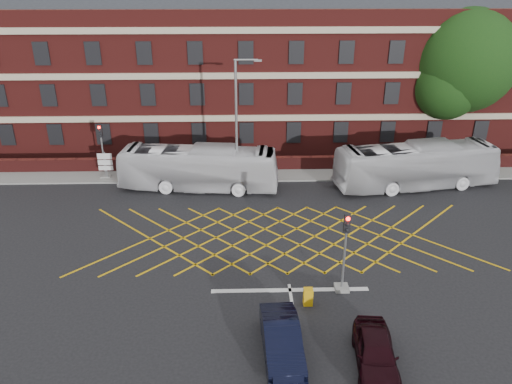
{
  "coord_description": "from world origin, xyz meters",
  "views": [
    {
      "loc": [
        -2.29,
        -24.45,
        14.98
      ],
      "look_at": [
        -1.59,
        1.5,
        3.24
      ],
      "focal_mm": 35.0,
      "sensor_mm": 36.0,
      "label": 1
    }
  ],
  "objects_px": {
    "bus_left": "(199,168)",
    "deciduous_tree": "(463,68)",
    "traffic_light_far": "(103,157)",
    "bus_right": "(416,166)",
    "car_maroon": "(376,352)",
    "street_lamp": "(238,147)",
    "traffic_light_near": "(344,260)",
    "utility_cabinet": "(308,297)",
    "direction_signs": "(105,163)",
    "car_navy": "(282,340)"
  },
  "relations": [
    {
      "from": "deciduous_tree",
      "to": "street_lamp",
      "type": "height_order",
      "value": "deciduous_tree"
    },
    {
      "from": "car_maroon",
      "to": "deciduous_tree",
      "type": "bearing_deg",
      "value": 69.17
    },
    {
      "from": "deciduous_tree",
      "to": "car_maroon",
      "type": "bearing_deg",
      "value": -116.75
    },
    {
      "from": "utility_cabinet",
      "to": "car_navy",
      "type": "bearing_deg",
      "value": -114.6
    },
    {
      "from": "bus_left",
      "to": "direction_signs",
      "type": "relative_size",
      "value": 5.25
    },
    {
      "from": "car_maroon",
      "to": "traffic_light_near",
      "type": "distance_m",
      "value": 5.43
    },
    {
      "from": "bus_left",
      "to": "deciduous_tree",
      "type": "relative_size",
      "value": 0.95
    },
    {
      "from": "bus_right",
      "to": "car_navy",
      "type": "xyz_separation_m",
      "value": [
        -11.15,
        -17.36,
        -0.94
      ]
    },
    {
      "from": "bus_left",
      "to": "utility_cabinet",
      "type": "xyz_separation_m",
      "value": [
        6.32,
        -14.17,
        -1.16
      ]
    },
    {
      "from": "bus_left",
      "to": "utility_cabinet",
      "type": "height_order",
      "value": "bus_left"
    },
    {
      "from": "traffic_light_far",
      "to": "car_navy",
      "type": "bearing_deg",
      "value": -58.16
    },
    {
      "from": "car_maroon",
      "to": "utility_cabinet",
      "type": "relative_size",
      "value": 4.51
    },
    {
      "from": "bus_left",
      "to": "bus_right",
      "type": "xyz_separation_m",
      "value": [
        15.94,
        -0.15,
        0.06
      ]
    },
    {
      "from": "car_maroon",
      "to": "direction_signs",
      "type": "xyz_separation_m",
      "value": [
        -15.82,
        20.17,
        0.69
      ]
    },
    {
      "from": "bus_right",
      "to": "deciduous_tree",
      "type": "relative_size",
      "value": 0.98
    },
    {
      "from": "deciduous_tree",
      "to": "direction_signs",
      "type": "relative_size",
      "value": 5.55
    },
    {
      "from": "car_navy",
      "to": "car_maroon",
      "type": "distance_m",
      "value": 3.85
    },
    {
      "from": "bus_left",
      "to": "car_maroon",
      "type": "distance_m",
      "value": 20.23
    },
    {
      "from": "traffic_light_far",
      "to": "bus_right",
      "type": "bearing_deg",
      "value": -5.64
    },
    {
      "from": "bus_right",
      "to": "car_navy",
      "type": "distance_m",
      "value": 20.65
    },
    {
      "from": "direction_signs",
      "to": "utility_cabinet",
      "type": "xyz_separation_m",
      "value": [
        13.57,
        -16.03,
        -0.93
      ]
    },
    {
      "from": "street_lamp",
      "to": "utility_cabinet",
      "type": "height_order",
      "value": "street_lamp"
    },
    {
      "from": "car_maroon",
      "to": "street_lamp",
      "type": "height_order",
      "value": "street_lamp"
    },
    {
      "from": "traffic_light_far",
      "to": "street_lamp",
      "type": "bearing_deg",
      "value": -12.69
    },
    {
      "from": "car_maroon",
      "to": "deciduous_tree",
      "type": "relative_size",
      "value": 0.33
    },
    {
      "from": "bus_left",
      "to": "car_navy",
      "type": "relative_size",
      "value": 2.61
    },
    {
      "from": "street_lamp",
      "to": "direction_signs",
      "type": "relative_size",
      "value": 4.28
    },
    {
      "from": "car_navy",
      "to": "traffic_light_near",
      "type": "bearing_deg",
      "value": 50.11
    },
    {
      "from": "bus_left",
      "to": "car_maroon",
      "type": "height_order",
      "value": "bus_left"
    },
    {
      "from": "direction_signs",
      "to": "bus_left",
      "type": "bearing_deg",
      "value": -14.43
    },
    {
      "from": "traffic_light_far",
      "to": "bus_left",
      "type": "bearing_deg",
      "value": -16.22
    },
    {
      "from": "bus_left",
      "to": "deciduous_tree",
      "type": "height_order",
      "value": "deciduous_tree"
    },
    {
      "from": "deciduous_tree",
      "to": "utility_cabinet",
      "type": "relative_size",
      "value": 13.53
    },
    {
      "from": "street_lamp",
      "to": "direction_signs",
      "type": "height_order",
      "value": "street_lamp"
    },
    {
      "from": "car_maroon",
      "to": "deciduous_tree",
      "type": "xyz_separation_m",
      "value": [
        13.06,
        25.92,
        6.62
      ]
    },
    {
      "from": "deciduous_tree",
      "to": "traffic_light_near",
      "type": "distance_m",
      "value": 25.22
    },
    {
      "from": "utility_cabinet",
      "to": "traffic_light_near",
      "type": "bearing_deg",
      "value": 32.19
    },
    {
      "from": "car_navy",
      "to": "bus_left",
      "type": "bearing_deg",
      "value": 102.38
    },
    {
      "from": "car_maroon",
      "to": "direction_signs",
      "type": "height_order",
      "value": "direction_signs"
    },
    {
      "from": "traffic_light_near",
      "to": "street_lamp",
      "type": "xyz_separation_m",
      "value": [
        -5.32,
        12.83,
        1.51
      ]
    },
    {
      "from": "car_maroon",
      "to": "utility_cabinet",
      "type": "bearing_deg",
      "value": 124.41
    },
    {
      "from": "bus_right",
      "to": "direction_signs",
      "type": "bearing_deg",
      "value": 76.04
    },
    {
      "from": "bus_right",
      "to": "car_navy",
      "type": "height_order",
      "value": "bus_right"
    },
    {
      "from": "car_maroon",
      "to": "traffic_light_far",
      "type": "xyz_separation_m",
      "value": [
        -15.98,
        20.46,
        1.07
      ]
    },
    {
      "from": "traffic_light_near",
      "to": "street_lamp",
      "type": "relative_size",
      "value": 0.45
    },
    {
      "from": "car_maroon",
      "to": "traffic_light_far",
      "type": "bearing_deg",
      "value": 133.92
    },
    {
      "from": "deciduous_tree",
      "to": "utility_cabinet",
      "type": "xyz_separation_m",
      "value": [
        -15.31,
        -21.79,
        -6.86
      ]
    },
    {
      "from": "car_maroon",
      "to": "direction_signs",
      "type": "distance_m",
      "value": 25.64
    },
    {
      "from": "car_maroon",
      "to": "car_navy",
      "type": "bearing_deg",
      "value": 174.04
    },
    {
      "from": "traffic_light_near",
      "to": "traffic_light_far",
      "type": "xyz_separation_m",
      "value": [
        -15.61,
        15.15,
        0.0
      ]
    }
  ]
}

